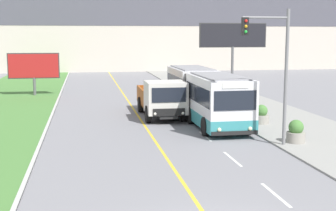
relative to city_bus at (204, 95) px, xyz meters
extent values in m
cube|color=silver|center=(-1.21, -14.24, -1.54)|extent=(0.12, 2.40, 0.01)
cube|color=silver|center=(-1.21, -9.64, -1.54)|extent=(0.12, 2.40, 0.01)
cube|color=silver|center=(-1.21, -5.04, -1.54)|extent=(0.12, 2.40, 0.01)
cube|color=silver|center=(-1.21, -0.44, -1.54)|extent=(0.12, 2.40, 0.01)
cube|color=silver|center=(-1.21, 4.16, -1.54)|extent=(0.12, 2.40, 0.01)
cube|color=silver|center=(-1.21, 8.76, -1.54)|extent=(0.12, 2.40, 0.01)
cube|color=beige|center=(-3.96, 43.54, 7.89)|extent=(80.00, 8.00, 18.86)
cube|color=#4C4C56|center=(-3.96, 39.52, 8.36)|extent=(80.00, 0.04, 6.60)
cube|color=silver|center=(0.00, -3.31, 0.07)|extent=(2.48, 5.76, 2.68)
cube|color=teal|center=(0.00, -3.31, -0.92)|extent=(2.50, 5.78, 0.70)
cube|color=black|center=(0.00, -3.31, 0.47)|extent=(2.50, 5.30, 0.94)
cube|color=gray|center=(0.00, -3.31, 1.45)|extent=(2.11, 5.18, 0.08)
cube|color=silver|center=(0.00, 3.35, 0.07)|extent=(2.48, 5.76, 2.68)
cube|color=teal|center=(0.00, 3.35, -0.92)|extent=(2.50, 5.78, 0.70)
cube|color=black|center=(0.00, 3.35, 0.47)|extent=(2.50, 5.30, 0.94)
cube|color=gray|center=(0.00, 3.35, 1.45)|extent=(2.11, 5.18, 0.08)
cube|color=#474747|center=(0.00, 0.02, 0.07)|extent=(2.28, 0.90, 2.47)
cube|color=black|center=(0.00, -6.21, 0.47)|extent=(2.18, 0.04, 0.98)
cube|color=black|center=(0.00, -6.22, -1.17)|extent=(2.43, 0.06, 0.20)
sphere|color=#F4EAB2|center=(-0.81, -6.23, -0.97)|extent=(0.20, 0.20, 0.20)
sphere|color=#F4EAB2|center=(0.81, -6.23, -0.97)|extent=(0.20, 0.20, 0.20)
cube|color=white|center=(0.00, -6.21, 1.23)|extent=(1.36, 0.04, 0.28)
cylinder|color=black|center=(-1.18, -4.93, -1.04)|extent=(0.28, 1.00, 1.00)
cylinder|color=black|center=(1.18, -4.93, -1.04)|extent=(0.28, 1.00, 1.00)
cylinder|color=black|center=(-1.18, -1.47, -1.04)|extent=(0.28, 1.00, 1.00)
cylinder|color=black|center=(1.18, -1.47, -1.04)|extent=(0.28, 1.00, 1.00)
cylinder|color=black|center=(-1.18, 3.92, -1.04)|extent=(0.28, 1.00, 1.00)
cylinder|color=black|center=(1.18, 3.92, -1.04)|extent=(0.28, 1.00, 1.00)
cube|color=black|center=(-2.53, 1.77, -1.10)|extent=(1.07, 6.85, 0.20)
cube|color=beige|center=(-2.53, -0.45, -0.04)|extent=(2.38, 2.42, 1.91)
cube|color=black|center=(-2.53, -1.68, 0.24)|extent=(2.02, 0.04, 0.86)
cube|color=black|center=(-2.53, -1.69, -0.78)|extent=(1.90, 0.06, 0.44)
sphere|color=silver|center=(-3.36, -1.70, -0.85)|extent=(0.18, 0.18, 0.18)
sphere|color=silver|center=(-1.70, -1.70, -0.85)|extent=(0.18, 0.18, 0.18)
cube|color=#994C19|center=(-2.53, 3.10, -0.94)|extent=(2.26, 4.19, 0.12)
cube|color=#994C19|center=(-3.60, 3.10, -0.43)|extent=(0.12, 4.19, 1.12)
cube|color=#994C19|center=(-1.46, 3.10, -0.43)|extent=(0.12, 4.19, 1.12)
cube|color=#994C19|center=(-2.53, 1.07, -0.43)|extent=(2.26, 0.12, 1.12)
cube|color=#994C19|center=(-2.53, 5.14, -0.43)|extent=(2.26, 0.12, 1.12)
cube|color=#994C19|center=(-2.53, 1.07, 0.25)|extent=(2.26, 0.12, 0.24)
cylinder|color=black|center=(-3.62, -0.69, -1.02)|extent=(0.30, 1.04, 1.04)
cylinder|color=black|center=(-1.44, -0.69, -1.02)|extent=(0.30, 1.04, 1.04)
cylinder|color=black|center=(-3.62, 3.31, -1.02)|extent=(0.30, 1.04, 1.04)
cylinder|color=black|center=(-1.44, 3.31, -1.02)|extent=(0.30, 1.04, 1.04)
cylinder|color=slate|center=(1.91, -7.81, 1.67)|extent=(0.16, 0.16, 6.42)
cylinder|color=slate|center=(0.81, -7.81, 4.48)|extent=(2.20, 0.10, 0.10)
cube|color=black|center=(-0.15, -7.81, 4.08)|extent=(0.28, 0.24, 0.80)
sphere|color=red|center=(-0.15, -7.94, 4.32)|extent=(0.14, 0.14, 0.14)
sphere|color=orange|center=(-0.15, -7.94, 4.08)|extent=(0.14, 0.14, 0.14)
sphere|color=green|center=(-0.15, -7.94, 3.84)|extent=(0.14, 0.14, 0.14)
cylinder|color=#59595B|center=(6.13, 13.34, 0.56)|extent=(0.24, 0.24, 4.21)
cube|color=#333333|center=(6.13, 13.34, 3.70)|extent=(6.32, 0.20, 2.22)
cube|color=black|center=(6.13, 13.23, 3.70)|extent=(6.16, 0.02, 2.06)
cylinder|color=#59595B|center=(-11.71, 13.94, -0.75)|extent=(0.24, 0.24, 1.58)
cube|color=#333333|center=(-11.71, 13.94, 1.06)|extent=(4.38, 0.20, 2.22)
cube|color=#AD1E1E|center=(-11.71, 13.83, 1.06)|extent=(4.22, 0.02, 2.06)
cylinder|color=gray|center=(2.67, -7.50, -1.21)|extent=(0.91, 0.91, 0.50)
sphere|color=#477A38|center=(2.67, -7.50, -0.71)|extent=(0.72, 0.72, 0.72)
cylinder|color=gray|center=(2.84, -2.52, -1.21)|extent=(0.91, 0.91, 0.51)
sphere|color=#477A38|center=(2.84, -2.52, -0.71)|extent=(0.73, 0.73, 0.73)
cylinder|color=gray|center=(2.75, 2.46, -1.18)|extent=(0.96, 0.96, 0.56)
sphere|color=#477A38|center=(2.75, 2.46, -0.64)|extent=(0.77, 0.77, 0.77)
cylinder|color=gray|center=(2.72, 7.43, -1.19)|extent=(0.89, 0.89, 0.55)
sphere|color=#477A38|center=(2.72, 7.43, -0.66)|extent=(0.71, 0.71, 0.71)
camera|label=1|loc=(-7.32, -28.24, 3.67)|focal=50.00mm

